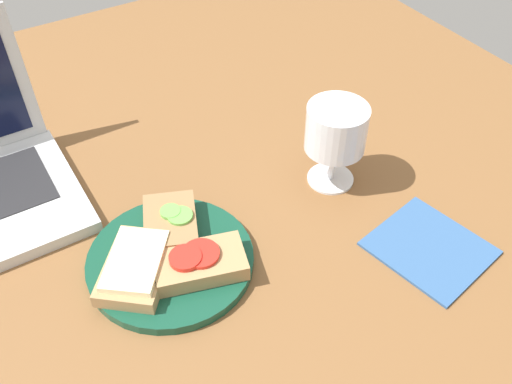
{
  "coord_description": "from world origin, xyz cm",
  "views": [
    {
      "loc": [
        -20.62,
        -47.39,
        60.41
      ],
      "look_at": [
        7.85,
        -0.96,
        8.0
      ],
      "focal_mm": 40.0,
      "sensor_mm": 36.0,
      "label": 1
    }
  ],
  "objects_px": {
    "napkin": "(429,248)",
    "sandwich_with_cheese": "(136,266)",
    "plate": "(171,260)",
    "wine_glass": "(335,131)",
    "sandwich_with_tomato": "(199,263)",
    "sandwich_with_cucumber": "(171,224)"
  },
  "relations": [
    {
      "from": "sandwich_with_cheese",
      "to": "napkin",
      "type": "height_order",
      "value": "sandwich_with_cheese"
    },
    {
      "from": "sandwich_with_cucumber",
      "to": "napkin",
      "type": "height_order",
      "value": "sandwich_with_cucumber"
    },
    {
      "from": "sandwich_with_tomato",
      "to": "napkin",
      "type": "relative_size",
      "value": 0.9
    },
    {
      "from": "plate",
      "to": "sandwich_with_tomato",
      "type": "bearing_deg",
      "value": -58.34
    },
    {
      "from": "sandwich_with_tomato",
      "to": "sandwich_with_cucumber",
      "type": "xyz_separation_m",
      "value": [
        -0.0,
        0.08,
        0.0
      ]
    },
    {
      "from": "sandwich_with_cucumber",
      "to": "plate",
      "type": "bearing_deg",
      "value": -118.37
    },
    {
      "from": "sandwich_with_tomato",
      "to": "sandwich_with_cheese",
      "type": "bearing_deg",
      "value": 152.18
    },
    {
      "from": "sandwich_with_cucumber",
      "to": "napkin",
      "type": "xyz_separation_m",
      "value": [
        0.28,
        -0.19,
        -0.02
      ]
    },
    {
      "from": "sandwich_with_cheese",
      "to": "napkin",
      "type": "bearing_deg",
      "value": -23.99
    },
    {
      "from": "sandwich_with_tomato",
      "to": "sandwich_with_cucumber",
      "type": "bearing_deg",
      "value": 91.27
    },
    {
      "from": "sandwich_with_cucumber",
      "to": "sandwich_with_cheese",
      "type": "bearing_deg",
      "value": -148.07
    },
    {
      "from": "sandwich_with_cucumber",
      "to": "napkin",
      "type": "relative_size",
      "value": 0.82
    },
    {
      "from": "wine_glass",
      "to": "napkin",
      "type": "distance_m",
      "value": 0.2
    },
    {
      "from": "sandwich_with_tomato",
      "to": "sandwich_with_cucumber",
      "type": "relative_size",
      "value": 1.1
    },
    {
      "from": "napkin",
      "to": "sandwich_with_cheese",
      "type": "bearing_deg",
      "value": 156.01
    },
    {
      "from": "wine_glass",
      "to": "napkin",
      "type": "bearing_deg",
      "value": -80.6
    },
    {
      "from": "sandwich_with_cucumber",
      "to": "napkin",
      "type": "distance_m",
      "value": 0.34
    },
    {
      "from": "sandwich_with_cheese",
      "to": "wine_glass",
      "type": "height_order",
      "value": "wine_glass"
    },
    {
      "from": "plate",
      "to": "napkin",
      "type": "relative_size",
      "value": 1.53
    },
    {
      "from": "sandwich_with_cheese",
      "to": "wine_glass",
      "type": "relative_size",
      "value": 1.06
    },
    {
      "from": "sandwich_with_tomato",
      "to": "wine_glass",
      "type": "distance_m",
      "value": 0.26
    },
    {
      "from": "plate",
      "to": "wine_glass",
      "type": "bearing_deg",
      "value": 5.1
    }
  ]
}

